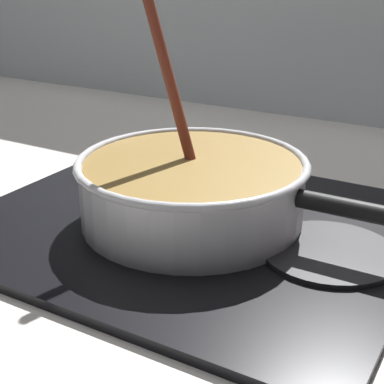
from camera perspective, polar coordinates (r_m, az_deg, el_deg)
ground at (r=0.70m, az=-12.41°, el=-8.71°), size 2.40×1.60×0.04m
hob_plate at (r=0.76m, az=0.00°, el=-3.22°), size 0.56×0.48×0.01m
burner_ring at (r=0.76m, az=0.00°, el=-2.54°), size 0.17×0.17×0.01m
spare_burner at (r=0.70m, az=13.33°, el=-5.75°), size 0.16×0.16×0.01m
cooking_pan at (r=0.74m, az=0.06°, el=0.39°), size 0.41×0.30×0.34m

